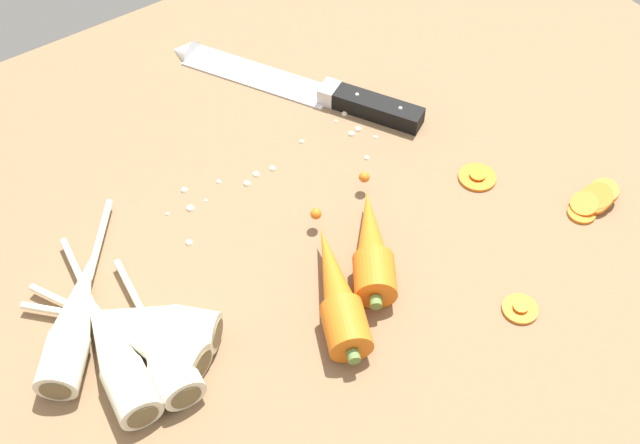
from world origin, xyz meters
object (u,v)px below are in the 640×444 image
chefs_knife (287,82)px  parsnip_mid_right (161,347)px  carrot_slice_stray_near (520,308)px  whole_carrot (337,292)px  carrot_slice_stack (593,201)px  carrot_slice_stray_mid (477,176)px  whole_carrot_second (371,246)px  parsnip_mid_left (152,322)px  parsnip_back (75,319)px  parsnip_outer (113,351)px  parsnip_front (143,336)px

chefs_knife → parsnip_mid_right: (-31.16, -25.66, 1.33)cm
parsnip_mid_right → carrot_slice_stray_near: size_ratio=5.07×
whole_carrot → carrot_slice_stray_near: whole_carrot is taller
carrot_slice_stack → carrot_slice_stray_mid: carrot_slice_stack is taller
parsnip_mid_right → carrot_slice_stack: 48.10cm
whole_carrot → whole_carrot_second: same height
parsnip_mid_left → parsnip_back: size_ratio=0.80×
parsnip_back → carrot_slice_stack: bearing=-18.6°
whole_carrot → chefs_knife: bearing=64.5°
whole_carrot_second → carrot_slice_stray_mid: bearing=7.0°
whole_carrot_second → carrot_slice_stray_near: (8.11, -13.49, -1.74)cm
carrot_slice_stray_near → parsnip_mid_left: bearing=148.9°
parsnip_mid_right → whole_carrot: bearing=-14.7°
whole_carrot_second → carrot_slice_stray_near: whole_carrot_second is taller
whole_carrot → whole_carrot_second: size_ratio=1.17×
parsnip_outer → carrot_slice_stray_mid: 43.56cm
whole_carrot → parsnip_outer: whole_carrot is taller
chefs_knife → carrot_slice_stack: 39.13cm
whole_carrot_second → parsnip_mid_left: bearing=167.8°
carrot_slice_stray_mid → whole_carrot_second: bearing=-173.0°
parsnip_mid_left → parsnip_outer: (-4.33, -0.69, -0.00)cm
parsnip_front → whole_carrot_second: bearing=-9.6°
whole_carrot → parsnip_back: (-21.98, 11.87, -0.12)cm
parsnip_outer → carrot_slice_stray_near: (34.78, -17.65, -1.62)cm
parsnip_outer → carrot_slice_stray_near: size_ratio=6.52×
parsnip_mid_right → parsnip_back: (-5.18, 7.47, -0.00)cm
carrot_slice_stack → carrot_slice_stray_near: size_ratio=1.81×
parsnip_front → parsnip_mid_right: 2.23cm
whole_carrot → parsnip_mid_right: size_ratio=0.95×
chefs_knife → carrot_slice_stack: chefs_knife is taller
chefs_knife → carrot_slice_stray_mid: 26.91cm
parsnip_outer → carrot_slice_stray_mid: parsnip_outer is taller
whole_carrot → parsnip_mid_left: whole_carrot is taller
chefs_knife → parsnip_back: (-36.34, -18.19, 1.33)cm
chefs_knife → carrot_slice_stray_near: bearing=-90.2°
carrot_slice_stack → carrot_slice_stray_mid: 12.60cm
parsnip_mid_right → parsnip_front: bearing=110.3°
parsnip_mid_left → parsnip_back: same height
parsnip_outer → carrot_slice_stray_mid: (43.48, -2.10, -1.62)cm
whole_carrot → parsnip_back: 24.98cm
chefs_knife → whole_carrot_second: size_ratio=2.17×
carrot_slice_stack → carrot_slice_stray_near: carrot_slice_stack is taller
chefs_knife → parsnip_back: size_ratio=1.61×
whole_carrot → carrot_slice_stack: bearing=-10.7°
parsnip_mid_left → carrot_slice_stray_near: 35.59cm
whole_carrot_second → parsnip_back: (-28.11, 9.38, -0.12)cm
parsnip_front → carrot_slice_stray_near: 36.34cm
parsnip_mid_left → parsnip_mid_right: 2.99cm
parsnip_front → parsnip_outer: size_ratio=0.81×
parsnip_mid_left → carrot_slice_stray_near: size_ratio=4.44×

